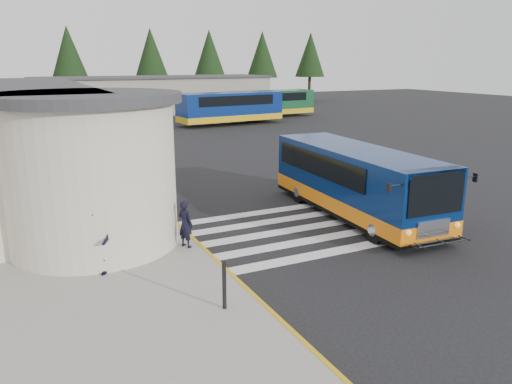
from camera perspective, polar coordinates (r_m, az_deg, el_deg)
name	(u,v)px	position (r m, az deg, el deg)	size (l,w,h in m)	color
ground	(292,222)	(18.83, 4.10, -3.45)	(140.00, 140.00, 0.00)	black
sidewalk	(26,223)	(20.28, -24.82, -3.26)	(10.00, 34.00, 0.15)	gray
curb_strip	(157,206)	(20.88, -11.19, -1.63)	(0.12, 34.00, 0.16)	gold
crosswalk	(291,230)	(17.94, 4.00, -4.37)	(8.00, 5.35, 0.01)	silver
depot_building	(154,95)	(59.49, -11.61, 10.82)	(26.40, 8.40, 4.20)	gray
tree_line	(138,54)	(67.21, -13.39, 15.12)	(58.40, 4.40, 10.00)	black
transit_bus	(355,184)	(19.62, 11.29, 0.89)	(3.43, 9.52, 2.65)	#061E51
pedestrian_a	(185,224)	(15.86, -8.07, -3.62)	(0.55, 0.36, 1.52)	black
pedestrian_b	(97,242)	(14.40, -17.68, -5.44)	(0.89, 0.70, 1.84)	black
bollard	(224,285)	(11.97, -3.65, -10.53)	(0.10, 0.10, 1.22)	black
far_bus_a	(230,107)	(47.98, -2.97, 9.72)	(10.31, 3.78, 2.60)	navy
far_bus_b	(271,102)	(54.48, 1.77, 10.22)	(9.65, 3.50, 2.44)	#124425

